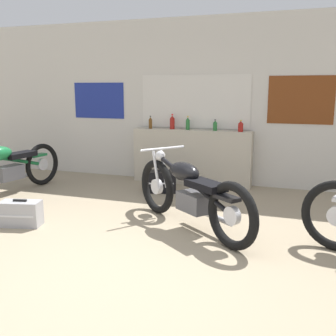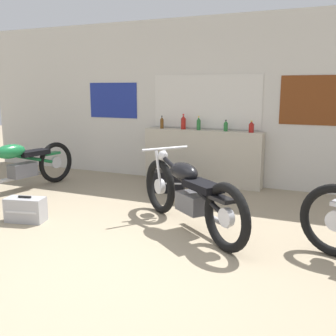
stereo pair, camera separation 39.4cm
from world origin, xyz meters
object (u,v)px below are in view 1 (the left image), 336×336
object	(u,v)px
bottle_leftmost	(150,123)
bottle_center	(188,124)
hard_case_black	(161,181)
bottle_rightmost	(241,127)
motorcycle_black	(190,193)
bottle_right_center	(215,126)
motorcycle_green	(5,167)
hard_case_silver	(21,213)
bottle_left_center	(172,122)

from	to	relation	value
bottle_leftmost	bottle_center	xyz separation A→B (m)	(0.67, 0.03, 0.00)
bottle_leftmost	hard_case_black	distance (m)	1.18
bottle_center	bottle_rightmost	distance (m)	0.90
motorcycle_black	hard_case_black	xyz separation A→B (m)	(-0.89, 1.47, -0.26)
bottle_right_center	hard_case_black	xyz separation A→B (m)	(-0.71, -0.69, -0.85)
bottle_leftmost	bottle_rightmost	bearing A→B (deg)	0.07
bottle_right_center	motorcycle_green	xyz separation A→B (m)	(-2.92, -1.65, -0.58)
bottle_leftmost	motorcycle_black	world-z (taller)	bottle_leftmost
hard_case_silver	bottle_leftmost	bearing A→B (deg)	77.07
hard_case_black	bottle_rightmost	bearing A→B (deg)	30.54
motorcycle_green	hard_case_silver	xyz separation A→B (m)	(1.15, -1.08, -0.28)
bottle_leftmost	bottle_right_center	xyz separation A→B (m)	(1.14, 0.03, -0.02)
bottle_center	hard_case_black	world-z (taller)	bottle_center
motorcycle_black	hard_case_black	distance (m)	1.74
bottle_left_center	motorcycle_black	world-z (taller)	bottle_left_center
bottle_center	hard_case_silver	world-z (taller)	bottle_center
motorcycle_black	hard_case_silver	xyz separation A→B (m)	(-1.95, -0.57, -0.28)
bottle_leftmost	bottle_left_center	xyz separation A→B (m)	(0.39, 0.04, 0.02)
bottle_left_center	bottle_right_center	world-z (taller)	bottle_left_center
motorcycle_black	bottle_rightmost	bearing A→B (deg)	83.55
bottle_leftmost	hard_case_silver	world-z (taller)	bottle_leftmost
bottle_right_center	bottle_leftmost	bearing A→B (deg)	-178.69
motorcycle_black	hard_case_black	bearing A→B (deg)	121.23
bottle_right_center	hard_case_silver	world-z (taller)	bottle_right_center
motorcycle_green	hard_case_silver	world-z (taller)	motorcycle_green
bottle_left_center	bottle_rightmost	size ratio (longest dim) A/B	1.36
bottle_left_center	bottle_right_center	bearing A→B (deg)	-0.94
bottle_rightmost	hard_case_black	bearing A→B (deg)	-149.46
hard_case_black	bottle_center	bearing A→B (deg)	71.23
bottle_center	bottle_rightmost	size ratio (longest dim) A/B	1.22
bottle_center	motorcycle_black	distance (m)	2.35
motorcycle_black	motorcycle_green	distance (m)	3.14
bottle_right_center	hard_case_silver	xyz separation A→B (m)	(-1.76, -2.73, -0.87)
bottle_right_center	hard_case_black	world-z (taller)	bottle_right_center
bottle_leftmost	motorcycle_green	world-z (taller)	bottle_leftmost
bottle_center	bottle_left_center	bearing A→B (deg)	177.83
bottle_left_center	bottle_rightmost	xyz separation A→B (m)	(1.18, -0.04, -0.03)
bottle_leftmost	bottle_center	world-z (taller)	bottle_center
motorcycle_black	hard_case_silver	world-z (taller)	motorcycle_black
bottle_right_center	hard_case_silver	bearing A→B (deg)	-122.85
hard_case_black	bottle_left_center	bearing A→B (deg)	93.68
bottle_leftmost	hard_case_silver	distance (m)	2.91
bottle_leftmost	bottle_left_center	size ratio (longest dim) A/B	0.87
motorcycle_black	hard_case_black	world-z (taller)	motorcycle_black
bottle_center	motorcycle_green	bearing A→B (deg)	-145.97
bottle_right_center	motorcycle_black	size ratio (longest dim) A/B	0.11
bottle_center	bottle_rightmost	world-z (taller)	bottle_center
bottle_center	motorcycle_green	distance (m)	3.01
bottle_right_center	bottle_rightmost	xyz separation A→B (m)	(0.43, -0.02, 0.00)
motorcycle_green	hard_case_black	xyz separation A→B (m)	(2.21, 0.95, -0.27)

